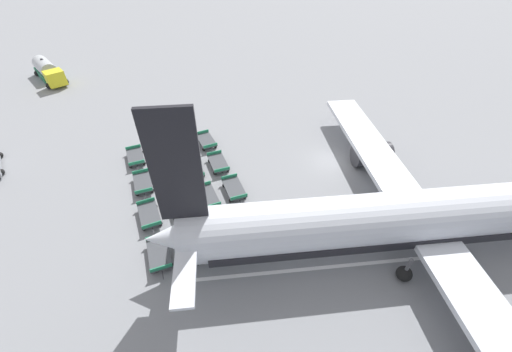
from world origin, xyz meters
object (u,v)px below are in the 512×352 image
at_px(baggage_dolly_row_near_col_b, 143,183).
at_px(baggage_dolly_row_mid_a_col_d, 191,242).
at_px(baggage_dolly_row_mid_a_col_b, 168,177).
at_px(baggage_dolly_row_far_col_a, 206,141).
at_px(baggage_dolly_row_near_col_d, 159,254).
at_px(baggage_dolly_row_mid_a_col_a, 160,152).
at_px(baggage_dolly_row_mid_b_col_d, 223,232).
at_px(baggage_dolly_row_far_col_b, 218,163).
at_px(baggage_dolly_row_near_col_a, 135,157).
at_px(airplane, 438,216).
at_px(baggage_dolly_row_mid_a_col_c, 180,205).
at_px(baggage_dolly_row_mid_b_col_b, 194,168).
at_px(baggage_dolly_row_mid_b_col_a, 184,147).
at_px(baggage_dolly_row_far_col_c, 234,189).
at_px(baggage_dolly_row_mid_b_col_c, 208,197).
at_px(fuel_tanker_secondary, 48,71).
at_px(baggage_dolly_row_far_col_d, 254,222).
at_px(baggage_dolly_row_near_col_c, 149,215).

xyz_separation_m(baggage_dolly_row_near_col_b, baggage_dolly_row_mid_a_col_d, (7.72, 4.42, 0.00)).
height_order(baggage_dolly_row_mid_a_col_b, baggage_dolly_row_far_col_a, same).
relative_size(baggage_dolly_row_mid_a_col_b, baggage_dolly_row_mid_a_col_d, 1.00).
xyz_separation_m(baggage_dolly_row_near_col_d, baggage_dolly_row_mid_a_col_a, (-13.29, -0.80, 0.00)).
xyz_separation_m(baggage_dolly_row_mid_a_col_a, baggage_dolly_row_mid_b_col_d, (11.98, 5.63, 0.00)).
relative_size(baggage_dolly_row_far_col_a, baggage_dolly_row_far_col_b, 1.00).
bearing_deg(baggage_dolly_row_near_col_a, baggage_dolly_row_near_col_d, 14.33).
bearing_deg(airplane, baggage_dolly_row_mid_a_col_c, -109.68).
height_order(airplane, baggage_dolly_row_mid_b_col_b, airplane).
relative_size(airplane, baggage_dolly_row_near_col_a, 11.09).
xyz_separation_m(airplane, baggage_dolly_row_mid_a_col_a, (-15.22, -21.21, -2.51)).
bearing_deg(baggage_dolly_row_mid_b_col_a, baggage_dolly_row_far_col_c, 31.19).
height_order(baggage_dolly_row_mid_a_col_c, baggage_dolly_row_mid_b_col_c, same).
bearing_deg(baggage_dolly_row_far_col_b, baggage_dolly_row_mid_a_col_a, -116.61).
height_order(baggage_dolly_row_mid_b_col_a, baggage_dolly_row_mid_b_col_c, same).
relative_size(baggage_dolly_row_near_col_d, baggage_dolly_row_mid_b_col_b, 1.00).
height_order(baggage_dolly_row_mid_a_col_c, baggage_dolly_row_mid_b_col_a, same).
xyz_separation_m(baggage_dolly_row_mid_b_col_c, baggage_dolly_row_far_col_c, (-0.70, 2.45, 0.00)).
xyz_separation_m(baggage_dolly_row_near_col_d, baggage_dolly_row_mid_a_col_d, (-0.71, 2.35, 0.00)).
height_order(airplane, baggage_dolly_row_far_col_c, airplane).
height_order(baggage_dolly_row_mid_a_col_c, baggage_dolly_row_mid_b_col_b, same).
xyz_separation_m(baggage_dolly_row_mid_b_col_a, baggage_dolly_row_mid_b_col_c, (8.29, 2.14, 0.00)).
bearing_deg(baggage_dolly_row_mid_a_col_c, baggage_dolly_row_mid_a_col_a, -165.32).
bearing_deg(baggage_dolly_row_mid_b_col_d, baggage_dolly_row_mid_a_col_a, -154.84).
bearing_deg(baggage_dolly_row_near_col_d, fuel_tanker_secondary, -152.61).
relative_size(baggage_dolly_row_far_col_c, baggage_dolly_row_far_col_d, 1.00).
distance_m(baggage_dolly_row_mid_b_col_a, baggage_dolly_row_mid_b_col_c, 8.56).
bearing_deg(airplane, baggage_dolly_row_near_col_c, -105.80).
distance_m(airplane, baggage_dolly_row_mid_a_col_b, 23.08).
xyz_separation_m(baggage_dolly_row_mid_b_col_b, baggage_dolly_row_mid_b_col_d, (8.55, 2.14, 0.00)).
xyz_separation_m(airplane, baggage_dolly_row_mid_a_col_b, (-10.90, -20.19, -2.51)).
relative_size(baggage_dolly_row_mid_b_col_c, baggage_dolly_row_far_col_b, 1.00).
distance_m(baggage_dolly_row_near_col_b, baggage_dolly_row_mid_a_col_b, 2.36).
relative_size(fuel_tanker_secondary, baggage_dolly_row_mid_b_col_b, 2.27).
bearing_deg(baggage_dolly_row_mid_b_col_c, baggage_dolly_row_near_col_c, -74.39).
xyz_separation_m(baggage_dolly_row_near_col_b, baggage_dolly_row_far_col_a, (-6.16, 6.20, 0.00)).
bearing_deg(baggage_dolly_row_mid_b_col_b, fuel_tanker_secondary, -141.02).
bearing_deg(baggage_dolly_row_far_col_a, baggage_dolly_row_mid_a_col_c, -15.65).
height_order(airplane, baggage_dolly_row_near_col_a, airplane).
height_order(airplane, baggage_dolly_row_near_col_b, airplane).
distance_m(baggage_dolly_row_near_col_c, baggage_dolly_row_mid_a_col_c, 2.60).
bearing_deg(baggage_dolly_row_mid_a_col_c, baggage_dolly_row_near_col_d, -16.10).
bearing_deg(fuel_tanker_secondary, baggage_dolly_row_mid_a_col_b, 34.78).
height_order(baggage_dolly_row_near_col_c, baggage_dolly_row_mid_b_col_d, same).
xyz_separation_m(airplane, fuel_tanker_secondary, (-38.54, -39.39, -1.74)).
distance_m(baggage_dolly_row_mid_b_col_d, baggage_dolly_row_far_col_c, 5.15).
bearing_deg(baggage_dolly_row_mid_a_col_b, airplane, 61.63).
bearing_deg(baggage_dolly_row_near_col_a, baggage_dolly_row_near_col_b, 15.35).
bearing_deg(baggage_dolly_row_mid_b_col_a, baggage_dolly_row_mid_b_col_d, 14.00).
distance_m(baggage_dolly_row_near_col_a, baggage_dolly_row_near_col_d, 13.20).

